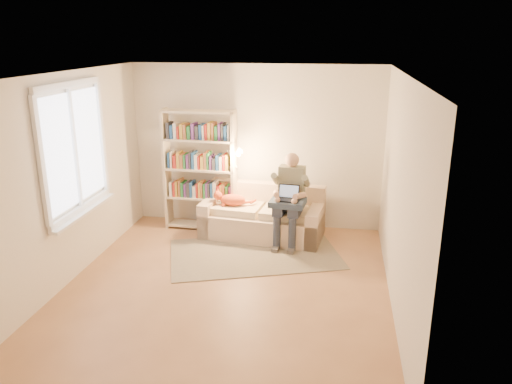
% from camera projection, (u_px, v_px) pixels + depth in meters
% --- Properties ---
extents(floor, '(4.50, 4.50, 0.00)m').
position_uv_depth(floor, '(226.00, 287.00, 6.24)').
color(floor, '#9D6C47').
rests_on(floor, ground).
extents(ceiling, '(4.00, 4.50, 0.02)m').
position_uv_depth(ceiling, '(222.00, 74.00, 5.46)').
color(ceiling, white).
rests_on(ceiling, wall_back).
extents(wall_left, '(0.02, 4.50, 2.60)m').
position_uv_depth(wall_left, '(67.00, 180.00, 6.17)').
color(wall_left, silver).
rests_on(wall_left, floor).
extents(wall_right, '(0.02, 4.50, 2.60)m').
position_uv_depth(wall_right, '(400.00, 196.00, 5.54)').
color(wall_right, silver).
rests_on(wall_right, floor).
extents(wall_back, '(4.00, 0.02, 2.60)m').
position_uv_depth(wall_back, '(256.00, 147.00, 7.97)').
color(wall_back, silver).
rests_on(wall_back, floor).
extents(wall_front, '(4.00, 0.02, 2.60)m').
position_uv_depth(wall_front, '(156.00, 274.00, 3.74)').
color(wall_front, silver).
rests_on(wall_front, floor).
extents(window, '(0.12, 1.52, 1.69)m').
position_uv_depth(window, '(78.00, 170.00, 6.33)').
color(window, white).
rests_on(window, wall_left).
extents(sofa, '(1.92, 1.02, 0.78)m').
position_uv_depth(sofa, '(263.00, 218.00, 7.76)').
color(sofa, beige).
rests_on(sofa, floor).
extents(person, '(0.44, 0.65, 1.36)m').
position_uv_depth(person, '(290.00, 194.00, 7.37)').
color(person, gray).
rests_on(person, sofa).
extents(cat, '(0.61, 0.25, 0.22)m').
position_uv_depth(cat, '(233.00, 199.00, 7.68)').
color(cat, '#E55C2C').
rests_on(cat, sofa).
extents(blanket, '(0.54, 0.46, 0.09)m').
position_uv_depth(blanket, '(286.00, 202.00, 7.28)').
color(blanket, '#2B394B').
rests_on(blanket, person).
extents(laptop, '(0.33, 0.29, 0.26)m').
position_uv_depth(laptop, '(287.00, 196.00, 7.26)').
color(laptop, black).
rests_on(laptop, blanket).
extents(bookshelf, '(1.28, 0.38, 1.93)m').
position_uv_depth(bookshelf, '(200.00, 164.00, 7.84)').
color(bookshelf, beige).
rests_on(bookshelf, floor).
extents(rug, '(2.70, 2.10, 0.01)m').
position_uv_depth(rug, '(255.00, 254.00, 7.16)').
color(rug, gray).
rests_on(rug, floor).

